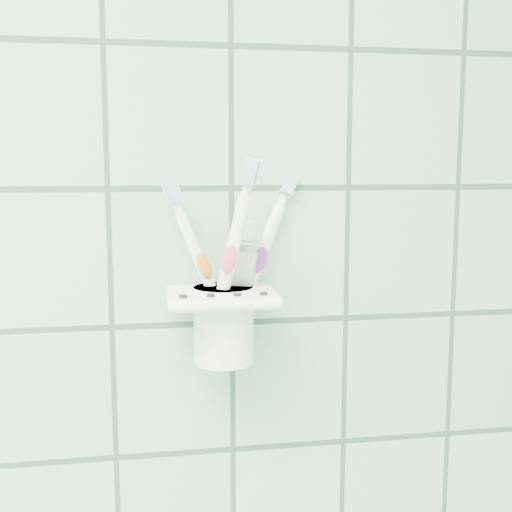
{
  "coord_description": "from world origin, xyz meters",
  "views": [
    {
      "loc": [
        0.59,
        0.48,
        1.43
      ],
      "look_at": [
        0.69,
        1.1,
        1.34
      ],
      "focal_mm": 45.0,
      "sensor_mm": 36.0,
      "label": 1
    }
  ],
  "objects_px": {
    "toothbrush_blue": "(221,255)",
    "toothpaste_tube": "(224,275)",
    "toothbrush_pink": "(237,262)",
    "holder_bracket": "(220,298)",
    "toothbrush_orange": "(207,255)",
    "cup": "(223,321)"
  },
  "relations": [
    {
      "from": "toothbrush_pink",
      "to": "toothbrush_orange",
      "type": "xyz_separation_m",
      "value": [
        -0.03,
        -0.0,
        0.01
      ]
    },
    {
      "from": "toothbrush_pink",
      "to": "toothpaste_tube",
      "type": "bearing_deg",
      "value": 112.48
    },
    {
      "from": "cup",
      "to": "toothpaste_tube",
      "type": "bearing_deg",
      "value": 80.07
    },
    {
      "from": "toothbrush_blue",
      "to": "toothbrush_orange",
      "type": "xyz_separation_m",
      "value": [
        -0.01,
        0.01,
        0.0
      ]
    },
    {
      "from": "toothbrush_blue",
      "to": "toothbrush_pink",
      "type": "bearing_deg",
      "value": 35.04
    },
    {
      "from": "holder_bracket",
      "to": "toothbrush_orange",
      "type": "relative_size",
      "value": 0.53
    },
    {
      "from": "holder_bracket",
      "to": "toothpaste_tube",
      "type": "bearing_deg",
      "value": 71.86
    },
    {
      "from": "holder_bracket",
      "to": "toothbrush_pink",
      "type": "height_order",
      "value": "toothbrush_pink"
    },
    {
      "from": "holder_bracket",
      "to": "toothbrush_pink",
      "type": "distance_m",
      "value": 0.04
    },
    {
      "from": "toothbrush_blue",
      "to": "toothpaste_tube",
      "type": "relative_size",
      "value": 1.4
    },
    {
      "from": "toothbrush_pink",
      "to": "toothpaste_tube",
      "type": "height_order",
      "value": "toothbrush_pink"
    },
    {
      "from": "toothbrush_blue",
      "to": "toothpaste_tube",
      "type": "height_order",
      "value": "toothbrush_blue"
    },
    {
      "from": "cup",
      "to": "toothbrush_pink",
      "type": "bearing_deg",
      "value": 11.08
    },
    {
      "from": "toothbrush_pink",
      "to": "toothbrush_orange",
      "type": "distance_m",
      "value": 0.03
    },
    {
      "from": "toothbrush_pink",
      "to": "toothpaste_tube",
      "type": "relative_size",
      "value": 1.3
    },
    {
      "from": "toothbrush_orange",
      "to": "toothbrush_blue",
      "type": "bearing_deg",
      "value": -5.94
    },
    {
      "from": "cup",
      "to": "toothbrush_pink",
      "type": "height_order",
      "value": "toothbrush_pink"
    },
    {
      "from": "holder_bracket",
      "to": "toothbrush_orange",
      "type": "xyz_separation_m",
      "value": [
        -0.01,
        0.0,
        0.05
      ]
    },
    {
      "from": "toothbrush_pink",
      "to": "toothbrush_blue",
      "type": "height_order",
      "value": "toothbrush_blue"
    },
    {
      "from": "cup",
      "to": "toothbrush_pink",
      "type": "relative_size",
      "value": 0.42
    },
    {
      "from": "toothbrush_pink",
      "to": "holder_bracket",
      "type": "bearing_deg",
      "value": 175.28
    },
    {
      "from": "toothbrush_orange",
      "to": "toothpaste_tube",
      "type": "height_order",
      "value": "toothbrush_orange"
    }
  ]
}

